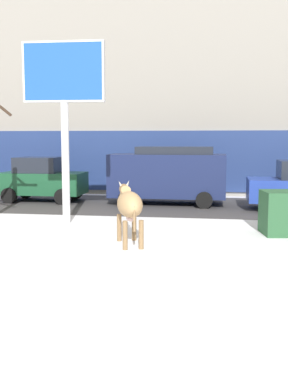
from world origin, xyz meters
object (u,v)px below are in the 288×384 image
(car_navy_van, at_px, (168,174))
(pedestrian_near_billboard, at_px, (47,175))
(car_darkgreen_hatchback, at_px, (42,179))
(cow_tan, at_px, (129,205))
(billboard, at_px, (64,83))

(car_navy_van, relative_size, pedestrian_near_billboard, 2.66)
(car_navy_van, xyz_separation_m, pedestrian_near_billboard, (-6.20, 2.94, -0.36))
(car_darkgreen_hatchback, xyz_separation_m, car_navy_van, (5.35, -0.11, 0.32))
(cow_tan, bearing_deg, pedestrian_near_billboard, 120.26)
(car_darkgreen_hatchback, relative_size, pedestrian_near_billboard, 2.03)
(cow_tan, relative_size, billboard, 0.35)
(pedestrian_near_billboard, bearing_deg, car_darkgreen_hatchback, -73.33)
(cow_tan, bearing_deg, car_darkgreen_hatchback, 124.70)
(car_darkgreen_hatchback, height_order, car_navy_van, car_navy_van)
(billboard, relative_size, car_navy_van, 1.21)
(cow_tan, distance_m, billboard, 4.91)
(car_darkgreen_hatchback, distance_m, pedestrian_near_billboard, 2.96)
(cow_tan, height_order, billboard, billboard)
(car_navy_van, bearing_deg, pedestrian_near_billboard, 154.61)
(car_darkgreen_hatchback, height_order, pedestrian_near_billboard, car_darkgreen_hatchback)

